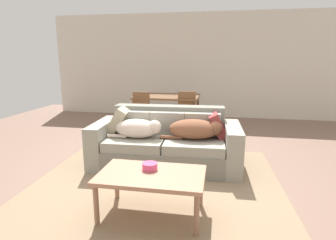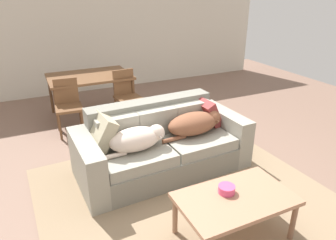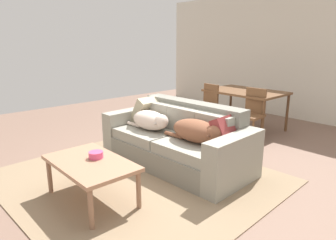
# 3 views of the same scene
# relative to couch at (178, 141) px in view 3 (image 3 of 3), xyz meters

# --- Properties ---
(ground_plane) EXTENTS (10.00, 10.00, 0.00)m
(ground_plane) POSITION_rel_couch_xyz_m (0.16, -0.30, -0.32)
(ground_plane) COLOR #7F6151
(back_partition) EXTENTS (8.00, 0.12, 2.70)m
(back_partition) POSITION_rel_couch_xyz_m (0.16, 3.70, 1.03)
(back_partition) COLOR beige
(back_partition) RESTS_ON ground
(area_rug) EXTENTS (3.19, 2.97, 0.01)m
(area_rug) POSITION_rel_couch_xyz_m (0.00, -0.71, -0.32)
(area_rug) COLOR #90785B
(area_rug) RESTS_ON ground
(couch) EXTENTS (2.14, 1.03, 0.84)m
(couch) POSITION_rel_couch_xyz_m (0.00, 0.00, 0.00)
(couch) COLOR gray
(couch) RESTS_ON ground
(dog_on_left_cushion) EXTENTS (0.76, 0.35, 0.27)m
(dog_on_left_cushion) POSITION_rel_couch_xyz_m (-0.36, -0.18, 0.26)
(dog_on_left_cushion) COLOR beige
(dog_on_left_cushion) RESTS_ON couch
(dog_on_right_cushion) EXTENTS (0.85, 0.40, 0.28)m
(dog_on_right_cushion) POSITION_rel_couch_xyz_m (0.43, -0.09, 0.26)
(dog_on_right_cushion) COLOR brown
(dog_on_right_cushion) RESTS_ON couch
(throw_pillow_by_left_arm) EXTENTS (0.36, 0.44, 0.43)m
(throw_pillow_by_left_arm) POSITION_rel_couch_xyz_m (-0.74, 0.03, 0.31)
(throw_pillow_by_left_arm) COLOR #B3A989
(throw_pillow_by_left_arm) RESTS_ON couch
(throw_pillow_by_right_arm) EXTENTS (0.31, 0.39, 0.38)m
(throw_pillow_by_right_arm) POSITION_rel_couch_xyz_m (0.73, 0.09, 0.29)
(throw_pillow_by_right_arm) COLOR maroon
(throw_pillow_by_right_arm) RESTS_ON couch
(coffee_table) EXTENTS (1.04, 0.63, 0.45)m
(coffee_table) POSITION_rel_couch_xyz_m (0.11, -1.38, 0.08)
(coffee_table) COLOR #AD7B5D
(coffee_table) RESTS_ON ground
(bowl_on_coffee_table) EXTENTS (0.15, 0.15, 0.07)m
(bowl_on_coffee_table) POSITION_rel_couch_xyz_m (0.08, -1.30, 0.16)
(bowl_on_coffee_table) COLOR #EA4C7F
(bowl_on_coffee_table) RESTS_ON coffee_table
(dining_table) EXTENTS (1.39, 0.96, 0.74)m
(dining_table) POSITION_rel_couch_xyz_m (-0.39, 2.16, 0.36)
(dining_table) COLOR brown
(dining_table) RESTS_ON ground
(dining_chair_near_left) EXTENTS (0.43, 0.43, 0.86)m
(dining_chair_near_left) POSITION_rel_couch_xyz_m (-0.87, 1.60, 0.16)
(dining_chair_near_left) COLOR brown
(dining_chair_near_left) RESTS_ON ground
(dining_chair_near_right) EXTENTS (0.43, 0.43, 0.89)m
(dining_chair_near_right) POSITION_rel_couch_xyz_m (0.10, 1.63, 0.18)
(dining_chair_near_right) COLOR brown
(dining_chair_near_right) RESTS_ON ground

